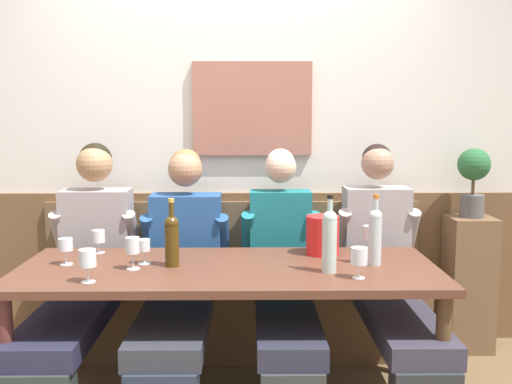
% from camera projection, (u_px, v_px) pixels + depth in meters
% --- Properties ---
extents(room_wall_back, '(6.80, 0.12, 2.80)m').
position_uv_depth(room_wall_back, '(233.00, 130.00, 3.86)').
color(room_wall_back, silver).
rests_on(room_wall_back, ground).
extents(wood_wainscot_panel, '(6.80, 0.03, 0.99)m').
position_uv_depth(wood_wainscot_panel, '(233.00, 267.00, 3.93)').
color(wood_wainscot_panel, brown).
rests_on(wood_wainscot_panel, ground).
extents(wall_bench, '(2.42, 0.42, 0.94)m').
position_uv_depth(wall_bench, '(232.00, 308.00, 3.75)').
color(wall_bench, brown).
rests_on(wall_bench, ground).
extents(dining_table, '(2.12, 0.84, 0.74)m').
position_uv_depth(dining_table, '(228.00, 281.00, 3.00)').
color(dining_table, brown).
rests_on(dining_table, ground).
extents(person_left_seat, '(0.52, 1.30, 1.33)m').
position_uv_depth(person_left_seat, '(83.00, 265.00, 3.35)').
color(person_left_seat, '#2B342F').
rests_on(person_left_seat, ground).
extents(person_center_right_seat, '(0.53, 1.29, 1.29)m').
position_uv_depth(person_center_right_seat, '(180.00, 270.00, 3.34)').
color(person_center_right_seat, '#252F3F').
rests_on(person_center_right_seat, ground).
extents(person_center_left_seat, '(0.48, 1.28, 1.30)m').
position_uv_depth(person_center_left_seat, '(283.00, 273.00, 3.33)').
color(person_center_left_seat, '#303332').
rests_on(person_center_left_seat, ground).
extents(person_right_seat, '(0.50, 1.29, 1.32)m').
position_uv_depth(person_right_seat, '(387.00, 267.00, 3.36)').
color(person_right_seat, '#292C2F').
rests_on(person_right_seat, ground).
extents(ice_bucket, '(0.18, 0.18, 0.21)m').
position_uv_depth(ice_bucket, '(322.00, 235.00, 3.24)').
color(ice_bucket, red).
rests_on(ice_bucket, dining_table).
extents(wine_bottle_green_tall, '(0.07, 0.07, 0.35)m').
position_uv_depth(wine_bottle_green_tall, '(172.00, 238.00, 2.98)').
color(wine_bottle_green_tall, '#422F0D').
rests_on(wine_bottle_green_tall, dining_table).
extents(wine_bottle_amber_mid, '(0.07, 0.07, 0.36)m').
position_uv_depth(wine_bottle_amber_mid, '(375.00, 235.00, 3.00)').
color(wine_bottle_amber_mid, silver).
rests_on(wine_bottle_amber_mid, dining_table).
extents(wine_bottle_clear_water, '(0.07, 0.07, 0.38)m').
position_uv_depth(wine_bottle_clear_water, '(329.00, 239.00, 2.86)').
color(wine_bottle_clear_water, '#B0C7BB').
rests_on(wine_bottle_clear_water, dining_table).
extents(wine_glass_mid_right, '(0.07, 0.07, 0.14)m').
position_uv_depth(wine_glass_mid_right, '(66.00, 246.00, 3.01)').
color(wine_glass_mid_right, silver).
rests_on(wine_glass_mid_right, dining_table).
extents(wine_glass_mid_left, '(0.08, 0.08, 0.14)m').
position_uv_depth(wine_glass_mid_left, '(369.00, 233.00, 3.32)').
color(wine_glass_mid_left, silver).
rests_on(wine_glass_mid_left, dining_table).
extents(wine_glass_center_front, '(0.07, 0.07, 0.13)m').
position_uv_depth(wine_glass_center_front, '(144.00, 247.00, 3.03)').
color(wine_glass_center_front, silver).
rests_on(wine_glass_center_front, dining_table).
extents(wine_glass_near_bucket, '(0.08, 0.08, 0.15)m').
position_uv_depth(wine_glass_near_bucket, '(359.00, 257.00, 2.76)').
color(wine_glass_near_bucket, silver).
rests_on(wine_glass_near_bucket, dining_table).
extents(wine_glass_left_end, '(0.07, 0.07, 0.13)m').
position_uv_depth(wine_glass_left_end, '(98.00, 237.00, 3.27)').
color(wine_glass_left_end, silver).
rests_on(wine_glass_left_end, dining_table).
extents(wine_glass_right_end, '(0.07, 0.07, 0.16)m').
position_uv_depth(wine_glass_right_end, '(133.00, 247.00, 2.92)').
color(wine_glass_right_end, silver).
rests_on(wine_glass_right_end, dining_table).
extents(wine_glass_by_bottle, '(0.08, 0.08, 0.15)m').
position_uv_depth(wine_glass_by_bottle, '(87.00, 260.00, 2.70)').
color(wine_glass_by_bottle, silver).
rests_on(wine_glass_by_bottle, dining_table).
extents(corner_pedestal, '(0.28, 0.28, 0.86)m').
position_uv_depth(corner_pedestal, '(468.00, 283.00, 3.78)').
color(corner_pedestal, brown).
rests_on(corner_pedestal, ground).
extents(potted_plant, '(0.20, 0.20, 0.44)m').
position_uv_depth(potted_plant, '(473.00, 176.00, 3.69)').
color(potted_plant, '#504D4C').
rests_on(potted_plant, corner_pedestal).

